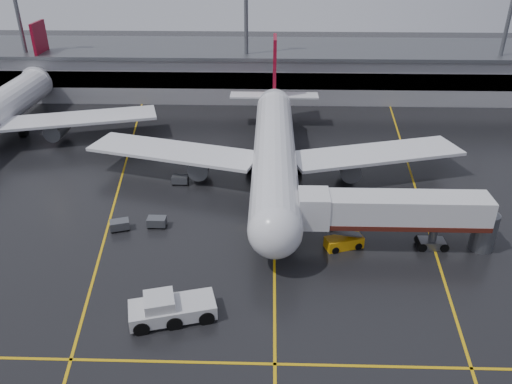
{
  "coord_description": "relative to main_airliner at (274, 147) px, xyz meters",
  "views": [
    {
      "loc": [
        -0.62,
        -49.51,
        29.31
      ],
      "look_at": [
        -2.0,
        -2.0,
        4.0
      ],
      "focal_mm": 35.54,
      "sensor_mm": 36.0,
      "label": 1
    }
  ],
  "objects": [
    {
      "name": "ground",
      "position": [
        0.0,
        -9.7,
        -4.21
      ],
      "size": [
        220.0,
        220.0,
        0.0
      ],
      "primitive_type": "plane",
      "color": "black",
      "rests_on": "ground"
    },
    {
      "name": "apron_line_centre",
      "position": [
        0.0,
        -9.7,
        -4.2
      ],
      "size": [
        0.25,
        90.0,
        0.02
      ],
      "primitive_type": "cube",
      "color": "gold",
      "rests_on": "ground"
    },
    {
      "name": "apron_line_stop",
      "position": [
        0.0,
        -31.7,
        -4.2
      ],
      "size": [
        60.0,
        0.25,
        0.02
      ],
      "primitive_type": "cube",
      "color": "gold",
      "rests_on": "ground"
    },
    {
      "name": "apron_line_left",
      "position": [
        -20.0,
        0.3,
        -4.2
      ],
      "size": [
        9.99,
        69.35,
        0.02
      ],
      "primitive_type": "cube",
      "rotation": [
        0.0,
        0.0,
        0.14
      ],
      "color": "gold",
      "rests_on": "ground"
    },
    {
      "name": "apron_line_right",
      "position": [
        18.0,
        0.3,
        -4.2
      ],
      "size": [
        7.57,
        69.64,
        0.02
      ],
      "primitive_type": "cube",
      "rotation": [
        0.0,
        0.0,
        -0.1
      ],
      "color": "gold",
      "rests_on": "ground"
    },
    {
      "name": "terminal",
      "position": [
        0.0,
        38.23,
        0.11
      ],
      "size": [
        122.0,
        19.0,
        8.6
      ],
      "color": "gray",
      "rests_on": "ground"
    },
    {
      "name": "light_mast_left",
      "position": [
        -45.0,
        32.3,
        10.27
      ],
      "size": [
        3.0,
        1.2,
        25.45
      ],
      "color": "#595B60",
      "rests_on": "ground"
    },
    {
      "name": "light_mast_mid",
      "position": [
        -5.0,
        32.3,
        10.27
      ],
      "size": [
        3.0,
        1.2,
        25.45
      ],
      "color": "#595B60",
      "rests_on": "ground"
    },
    {
      "name": "light_mast_right",
      "position": [
        40.0,
        32.3,
        10.27
      ],
      "size": [
        3.0,
        1.2,
        25.45
      ],
      "color": "#595B60",
      "rests_on": "ground"
    },
    {
      "name": "main_airliner",
      "position": [
        0.0,
        0.0,
        0.0
      ],
      "size": [
        48.8,
        45.6,
        14.1
      ],
      "color": "silver",
      "rests_on": "ground"
    },
    {
      "name": "jet_bridge",
      "position": [
        11.87,
        -15.7,
        -0.28
      ],
      "size": [
        19.9,
        3.4,
        6.05
      ],
      "color": "silver",
      "rests_on": "ground"
    },
    {
      "name": "pushback_tractor",
      "position": [
        -8.71,
        -26.95,
        -3.2
      ],
      "size": [
        7.59,
        4.67,
        2.53
      ],
      "color": "silver",
      "rests_on": "ground"
    },
    {
      "name": "belt_loader",
      "position": [
        7.08,
        -15.89,
        -3.61
      ],
      "size": [
        4.14,
        2.75,
        2.42
      ],
      "color": "orange",
      "rests_on": "ground"
    },
    {
      "name": "baggage_cart_a",
      "position": [
        -12.76,
        -12.52,
        -3.58
      ],
      "size": [
        2.0,
        1.3,
        1.12
      ],
      "color": "#595B60",
      "rests_on": "ground"
    },
    {
      "name": "baggage_cart_b",
      "position": [
        -16.64,
        -13.27,
        -3.58
      ],
      "size": [
        2.31,
        1.86,
        1.12
      ],
      "color": "#595B60",
      "rests_on": "ground"
    },
    {
      "name": "baggage_cart_c",
      "position": [
        -11.88,
        -2.23,
        -3.58
      ],
      "size": [
        2.02,
        1.33,
        1.12
      ],
      "color": "#595B60",
      "rests_on": "ground"
    }
  ]
}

